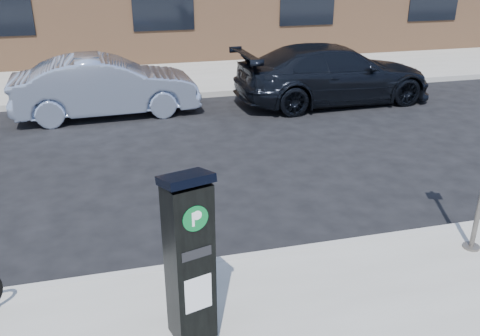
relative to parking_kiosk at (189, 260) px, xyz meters
name	(u,v)px	position (x,y,z in m)	size (l,w,h in m)	color
ground	(277,260)	(1.33, 1.34, -1.09)	(120.00, 120.00, 0.00)	black
sidewalk_far	(160,55)	(1.33, 15.34, -1.02)	(60.00, 12.00, 0.15)	gray
curb_near	(278,256)	(1.33, 1.32, -1.02)	(60.00, 0.12, 0.16)	#9E9B93
curb_far	(184,96)	(1.33, 9.36, -1.02)	(60.00, 0.12, 0.16)	#9E9B93
parking_kiosk	(189,260)	(0.00, 0.00, 0.00)	(0.50, 0.47, 1.83)	black
car_silver	(106,86)	(-0.67, 8.38, -0.38)	(1.51, 4.33, 1.43)	#99A8C3
car_dark	(334,74)	(5.07, 8.07, -0.34)	(2.10, 5.16, 1.50)	black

